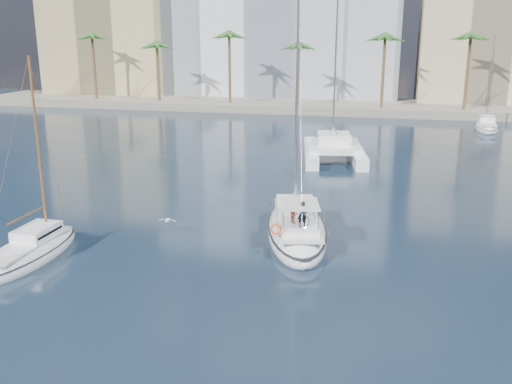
# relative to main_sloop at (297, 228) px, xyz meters

# --- Properties ---
(ground) EXTENTS (160.00, 160.00, 0.00)m
(ground) POSITION_rel_main_sloop_xyz_m (-2.62, -2.75, -0.51)
(ground) COLOR black
(ground) RESTS_ON ground
(quay) EXTENTS (120.00, 14.00, 1.20)m
(quay) POSITION_rel_main_sloop_xyz_m (-2.62, 58.25, 0.09)
(quay) COLOR gray
(quay) RESTS_ON ground
(building_modern) EXTENTS (42.00, 16.00, 28.00)m
(building_modern) POSITION_rel_main_sloop_xyz_m (-14.62, 70.25, 13.49)
(building_modern) COLOR white
(building_modern) RESTS_ON ground
(building_tan_left) EXTENTS (22.00, 14.00, 22.00)m
(building_tan_left) POSITION_rel_main_sloop_xyz_m (-44.62, 66.25, 10.49)
(building_tan_left) COLOR tan
(building_tan_left) RESTS_ON ground
(building_beige) EXTENTS (20.00, 14.00, 20.00)m
(building_beige) POSITION_rel_main_sloop_xyz_m (19.38, 67.25, 9.49)
(building_beige) COLOR beige
(building_beige) RESTS_ON ground
(palm_left) EXTENTS (3.60, 3.60, 12.30)m
(palm_left) POSITION_rel_main_sloop_xyz_m (-36.62, 54.25, 9.77)
(palm_left) COLOR brown
(palm_left) RESTS_ON ground
(palm_centre) EXTENTS (3.60, 3.60, 12.30)m
(palm_centre) POSITION_rel_main_sloop_xyz_m (-2.62, 54.25, 9.77)
(palm_centre) COLOR brown
(palm_centre) RESTS_ON ground
(main_sloop) EXTENTS (5.85, 11.62, 16.51)m
(main_sloop) POSITION_rel_main_sloop_xyz_m (0.00, 0.00, 0.00)
(main_sloop) COLOR white
(main_sloop) RESTS_ON ground
(small_sloop) EXTENTS (2.72, 8.09, 11.54)m
(small_sloop) POSITION_rel_main_sloop_xyz_m (-13.68, -6.85, -0.09)
(small_sloop) COLOR white
(small_sloop) RESTS_ON ground
(catamaran) EXTENTS (7.37, 12.02, 16.51)m
(catamaran) POSITION_rel_main_sloop_xyz_m (0.05, 22.58, 0.61)
(catamaran) COLOR white
(catamaran) RESTS_ON ground
(seagull) EXTENTS (1.20, 0.51, 0.22)m
(seagull) POSITION_rel_main_sloop_xyz_m (-7.79, -1.43, 0.40)
(seagull) COLOR silver
(seagull) RESTS_ON ground
(moored_yacht_a) EXTENTS (3.37, 9.52, 11.90)m
(moored_yacht_a) POSITION_rel_main_sloop_xyz_m (17.38, 44.25, -0.51)
(moored_yacht_a) COLOR white
(moored_yacht_a) RESTS_ON ground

